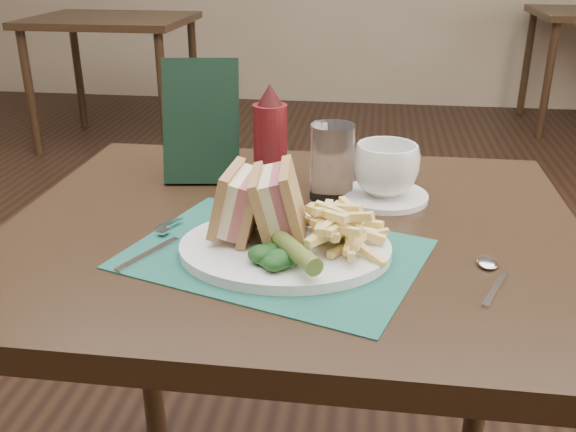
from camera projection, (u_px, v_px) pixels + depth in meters
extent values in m
plane|color=black|center=(315.00, 398.00, 1.76)|extent=(7.00, 7.00, 0.00)
plane|color=tan|center=(360.00, 103.00, 4.95)|extent=(6.00, 0.00, 6.00)
cube|color=#1B5648|center=(275.00, 254.00, 0.91)|extent=(0.47, 0.39, 0.00)
cylinder|color=#506225|center=(294.00, 250.00, 0.84)|extent=(0.09, 0.11, 0.03)
cylinder|color=white|center=(384.00, 196.00, 1.10)|extent=(0.19, 0.19, 0.01)
imported|color=white|center=(386.00, 169.00, 1.09)|extent=(0.15, 0.15, 0.09)
cylinder|color=white|center=(332.00, 162.00, 1.09)|extent=(0.09, 0.09, 0.13)
cube|color=black|center=(201.00, 122.00, 1.16)|extent=(0.15, 0.10, 0.22)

